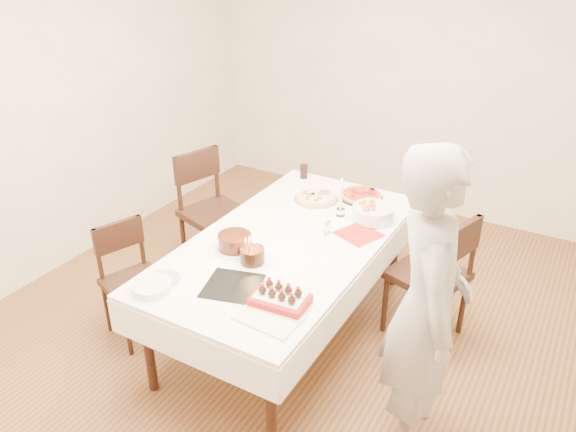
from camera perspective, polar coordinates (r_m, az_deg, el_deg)
The scene contains 22 objects.
floor at distance 4.09m, azimuth 0.91°, elevation -12.36°, with size 5.00×5.00×0.00m, color #55361D.
wall_back at distance 5.62m, azimuth 13.98°, elevation 13.57°, with size 4.50×0.04×2.70m, color #EDE0C7.
wall_left at distance 4.84m, azimuth -23.26°, elevation 10.02°, with size 0.04×5.00×2.70m, color #EDE0C7.
dining_table at distance 3.96m, azimuth -0.00°, elevation -7.14°, with size 1.14×2.14×0.75m, color white.
chair_right_savory at distance 3.99m, azimuth 14.02°, elevation -5.83°, with size 0.49×0.49×0.97m, color black, non-canonical shape.
chair_left_savory at distance 4.67m, azimuth -7.43°, elevation 0.23°, with size 0.51×0.51×1.00m, color black, non-canonical shape.
chair_left_dessert at distance 4.04m, azimuth -15.24°, elevation -6.66°, with size 0.43×0.43×0.84m, color black, non-canonical shape.
person at distance 2.98m, azimuth 13.90°, elevation -9.04°, with size 0.65×0.43×1.78m, color #A09A97.
pizza_white at distance 4.29m, azimuth 2.89°, elevation 1.85°, with size 0.34×0.34×0.04m, color beige.
pizza_pepperoni at distance 4.36m, azimuth 7.44°, elevation 2.08°, with size 0.33×0.33×0.04m, color red.
red_placemat at distance 3.85m, azimuth 7.20°, elevation -1.86°, with size 0.26×0.26×0.01m, color #B21E1E.
pasta_bowl at distance 4.03m, azimuth 8.62°, elevation 0.33°, with size 0.29×0.29×0.09m, color white.
taper_candle at distance 4.02m, azimuth 5.42°, elevation 1.96°, with size 0.06×0.06×0.30m, color white.
shaker_pair at distance 3.80m, azimuth 3.87°, elevation -1.36°, with size 0.07×0.07×0.08m, color white, non-canonical shape.
cola_glass at distance 4.66m, azimuth 1.62°, elevation 4.56°, with size 0.06×0.06×0.12m, color black.
layer_cake at distance 3.63m, azimuth -5.44°, elevation -2.65°, with size 0.27×0.27×0.11m, color #37180D.
cake_board at distance 3.31m, azimuth -5.63°, elevation -7.10°, with size 0.32×0.32×0.01m, color black.
birthday_cake at distance 3.47m, azimuth -3.66°, elevation -3.50°, with size 0.15×0.15×0.15m, color #331C0E.
strawberry_box at distance 3.13m, azimuth -0.79°, elevation -8.41°, with size 0.31×0.21×0.08m, color #A01216, non-canonical shape.
box_lid at distance 3.05m, azimuth -1.97°, elevation -10.42°, with size 0.34×0.22×0.03m, color beige.
plate_stack at distance 3.34m, azimuth -13.67°, elevation -7.00°, with size 0.23×0.23×0.05m, color white.
china_plate at distance 3.43m, azimuth -12.57°, elevation -6.27°, with size 0.21×0.21×0.01m, color white.
Camera 1 is at (1.52, -2.75, 2.62)m, focal length 35.00 mm.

